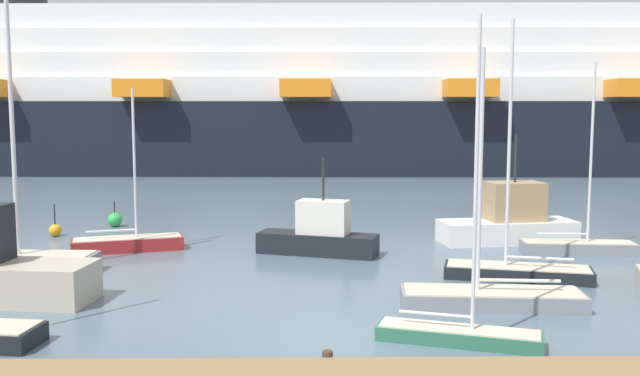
{
  "coord_description": "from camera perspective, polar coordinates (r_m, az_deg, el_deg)",
  "views": [
    {
      "loc": [
        -0.36,
        -17.98,
        6.0
      ],
      "look_at": [
        0.0,
        10.09,
        2.89
      ],
      "focal_mm": 38.92,
      "sensor_mm": 36.0,
      "label": 1
    }
  ],
  "objects": [
    {
      "name": "fishing_boat_1",
      "position": [
        33.04,
        15.31,
        -2.61
      ],
      "size": [
        6.41,
        2.98,
        4.94
      ],
      "rotation": [
        0.0,
        0.0,
        0.15
      ],
      "color": "white",
      "rests_on": "ground_plane"
    },
    {
      "name": "channel_buoy_0",
      "position": [
        35.82,
        -20.94,
        -3.24
      ],
      "size": [
        0.58,
        0.58,
        1.55
      ],
      "color": "orange",
      "rests_on": "ground_plane"
    },
    {
      "name": "cruise_ship",
      "position": [
        72.46,
        -6.96,
        7.18
      ],
      "size": [
        126.29,
        22.22,
        22.28
      ],
      "rotation": [
        0.0,
        0.0,
        -0.02
      ],
      "color": "black",
      "rests_on": "ground_plane"
    },
    {
      "name": "sailboat_6",
      "position": [
        22.24,
        13.93,
        -8.52
      ],
      "size": [
        5.67,
        2.09,
        7.89
      ],
      "rotation": [
        0.0,
        0.0,
        3.06
      ],
      "color": "gray",
      "rests_on": "ground_plane"
    },
    {
      "name": "fishing_boat_2",
      "position": [
        29.23,
        -0.05,
        -3.86
      ],
      "size": [
        5.24,
        2.91,
        4.06
      ],
      "rotation": [
        0.0,
        0.0,
        -0.31
      ],
      "color": "black",
      "rests_on": "ground_plane"
    },
    {
      "name": "channel_buoy_1",
      "position": [
        37.76,
        -16.51,
        -2.51
      ],
      "size": [
        0.74,
        0.74,
        1.35
      ],
      "color": "green",
      "rests_on": "ground_plane"
    },
    {
      "name": "sailboat_4",
      "position": [
        31.14,
        -15.51,
        -4.31
      ],
      "size": [
        4.82,
        2.6,
        6.98
      ],
      "rotation": [
        0.0,
        0.0,
        0.3
      ],
      "color": "maroon",
      "rests_on": "ground_plane"
    },
    {
      "name": "sailboat_1",
      "position": [
        18.67,
        11.39,
        -11.23
      ],
      "size": [
        4.33,
        2.21,
        8.38
      ],
      "rotation": [
        0.0,
        0.0,
        -0.31
      ],
      "color": "#2D6B51",
      "rests_on": "ground_plane"
    },
    {
      "name": "sailboat_5",
      "position": [
        31.41,
        20.48,
        -4.37
      ],
      "size": [
        4.78,
        1.59,
        8.05
      ],
      "rotation": [
        0.0,
        0.0,
        -0.08
      ],
      "color": "gray",
      "rests_on": "ground_plane"
    },
    {
      "name": "sailboat_0",
      "position": [
        26.03,
        15.91,
        -6.33
      ],
      "size": [
        5.35,
        2.68,
        9.2
      ],
      "rotation": [
        0.0,
        0.0,
        2.9
      ],
      "color": "black",
      "rests_on": "ground_plane"
    },
    {
      "name": "sailboat_7",
      "position": [
        28.42,
        -24.49,
        -5.24
      ],
      "size": [
        6.74,
        2.14,
        12.85
      ],
      "rotation": [
        0.0,
        0.0,
        -0.05
      ],
      "color": "gray",
      "rests_on": "ground_plane"
    },
    {
      "name": "ground_plane",
      "position": [
        18.95,
        0.4,
        -12.12
      ],
      "size": [
        600.0,
        600.0,
        0.0
      ],
      "primitive_type": "plane",
      "color": "slate"
    }
  ]
}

